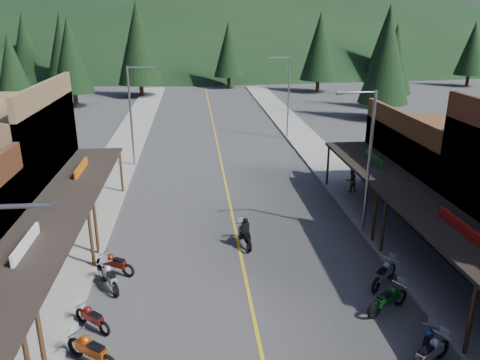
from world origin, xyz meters
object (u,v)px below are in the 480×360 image
object	(u,v)px
bike_east_9	(384,273)
pine_4	(320,46)
pine_3	(229,49)
pine_7	(25,43)
pine_5	(388,38)
streetlight_1	(132,112)
pine_11	(387,57)
bike_west_8	(92,317)
pedestrian_east_b	(351,180)
bike_west_7	(91,349)
pine_6	(472,48)
bike_east_7	(427,342)
pine_9	(395,59)
pine_2	(138,43)
bike_east_6	(430,352)
bike_west_9	(110,276)
streetlight_3	(287,94)
pine_1	(62,44)
pine_10	(71,56)
rider_on_bike	(245,234)
streetlight_2	(367,157)
pine_8	(12,70)
shop_east_3	(451,169)
bike_east_8	(388,298)
bike_west_10	(115,263)

from	to	relation	value
bike_east_9	pine_4	bearing A→B (deg)	124.77
pine_3	pine_7	xyz separation A→B (m)	(-36.00, 10.00, 0.75)
pine_5	streetlight_1	bearing A→B (deg)	-129.32
pine_11	bike_west_8	xyz separation A→B (m)	(-26.32, -37.28, -6.63)
streetlight_1	pedestrian_east_b	xyz separation A→B (m)	(15.36, -7.83, -3.49)
pine_11	streetlight_1	bearing A→B (deg)	-149.30
bike_west_7	pine_7	bearing A→B (deg)	55.87
pine_3	pine_6	size ratio (longest dim) A/B	1.00
pine_5	bike_east_7	size ratio (longest dim) A/B	7.28
pine_9	pine_2	bearing A→B (deg)	159.08
streetlight_1	bike_east_7	bearing A→B (deg)	-61.89
bike_east_6	bike_west_9	bearing A→B (deg)	-147.20
streetlight_3	bike_west_9	xyz separation A→B (m)	(-13.06, -26.39, -3.84)
streetlight_1	pine_1	bearing A→B (deg)	109.55
pedestrian_east_b	pine_5	bearing A→B (deg)	-133.85
pine_1	pine_11	size ratio (longest dim) A/B	1.01
pine_10	pine_11	world-z (taller)	pine_11
pine_3	rider_on_bike	world-z (taller)	pine_3
streetlight_1	pine_1	xyz separation A→B (m)	(-17.05, 48.00, 2.78)
bike_west_9	pedestrian_east_b	bearing A→B (deg)	9.54
bike_east_9	pine_3	bearing A→B (deg)	138.39
streetlight_2	pine_7	distance (m)	78.42
pine_11	bike_west_8	bearing A→B (deg)	-125.22
pine_1	pine_9	distance (m)	54.13
pine_7	pine_8	bearing A→B (deg)	-74.48
pine_8	pine_9	distance (m)	46.27
pine_10	bike_east_6	size ratio (longest dim) A/B	5.32
bike_east_7	streetlight_2	bearing A→B (deg)	119.55
pine_7	pine_3	bearing A→B (deg)	-15.52
pine_9	bike_west_7	xyz separation A→B (m)	(-29.94, -46.32, -5.72)
streetlight_3	bike_east_6	bearing A→B (deg)	-92.25
streetlight_1	shop_east_3	bearing A→B (deg)	-27.33
bike_west_8	rider_on_bike	size ratio (longest dim) A/B	0.84
pine_1	pine_10	bearing A→B (deg)	-73.30
pine_5	rider_on_bike	bearing A→B (deg)	-117.45
bike_east_7	bike_east_8	distance (m)	2.72
streetlight_2	pine_8	distance (m)	43.18
streetlight_1	streetlight_3	size ratio (longest dim) A/B	1.00
bike_west_7	bike_west_10	xyz separation A→B (m)	(-0.13, 6.20, -0.07)
pine_6	bike_east_7	world-z (taller)	pine_6
streetlight_2	pine_10	bearing A→B (deg)	120.71
pine_5	pedestrian_east_b	xyz separation A→B (m)	(-25.59, -57.83, -7.02)
bike_west_7	bike_west_9	world-z (taller)	bike_west_7
streetlight_3	bike_west_7	world-z (taller)	streetlight_3
pine_5	bike_east_7	xyz separation A→B (m)	(-28.13, -74.00, -7.44)
bike_east_8	bike_east_7	bearing A→B (deg)	-20.30
pine_9	bike_west_8	bearing A→B (deg)	-124.40
pine_1	pine_4	bearing A→B (deg)	-13.39
streetlight_2	bike_east_7	xyz separation A→B (m)	(-1.08, -10.00, -3.91)
pine_1	pine_2	bearing A→B (deg)	-40.60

